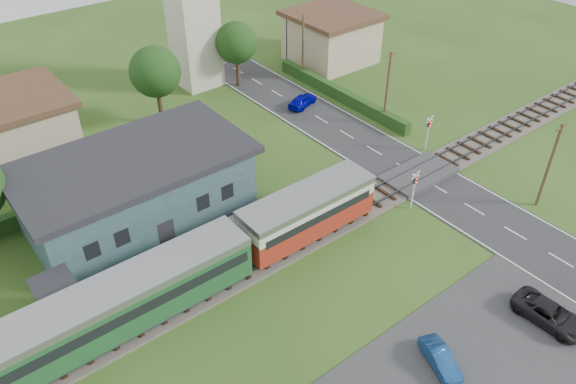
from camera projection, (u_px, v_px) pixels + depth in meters
ground at (344, 240)px, 39.25m from camera, size 120.00×120.00×0.00m
railway_track at (326, 224)px, 40.45m from camera, size 76.00×3.20×0.49m
road at (438, 188)px, 44.21m from camera, size 6.00×70.00×0.05m
car_park at (473, 364)px, 30.89m from camera, size 17.00×9.00×0.08m
crossing_deck at (419, 174)px, 45.36m from camera, size 6.20×3.40×0.45m
platform at (181, 258)px, 37.44m from camera, size 30.00×3.00×0.45m
equipment_hut at (57, 297)px, 32.56m from camera, size 2.30×2.30×2.55m
station_building at (137, 188)px, 39.64m from camera, size 16.00×9.00×5.30m
train at (66, 332)px, 29.98m from camera, size 43.20×2.90×3.40m
house_west at (4, 130)px, 45.96m from camera, size 10.80×8.80×5.50m
house_east at (331, 36)px, 62.73m from camera, size 8.80×8.80×5.50m
hedge_roadside at (340, 94)px, 56.08m from camera, size 0.80×18.00×1.20m
hedge_station at (115, 183)px, 43.70m from camera, size 22.00×0.80×1.30m
tree_b at (155, 72)px, 49.84m from camera, size 4.60×4.60×7.34m
tree_c at (236, 43)px, 56.29m from camera, size 4.20×4.20×6.78m
utility_pole_b at (549, 165)px, 40.36m from camera, size 1.40×0.22×7.00m
utility_pole_c at (387, 87)px, 50.49m from camera, size 1.40×0.22×7.00m
utility_pole_d at (303, 47)px, 58.08m from camera, size 1.40×0.22×7.00m
crossing_signal_near at (414, 185)px, 40.90m from camera, size 0.84×0.28×3.28m
crossing_signal_far at (429, 128)px, 47.52m from camera, size 0.84×0.28×3.28m
streetlamp_east at (287, 35)px, 62.49m from camera, size 0.30×0.30×5.15m
car_on_road at (302, 100)px, 54.88m from camera, size 3.79×2.45×1.20m
car_park_blue at (440, 358)px, 30.51m from camera, size 2.07×3.29×1.02m
car_park_dark at (550, 314)px, 32.93m from camera, size 2.19×4.46×1.22m
pedestrian_near at (260, 212)px, 39.57m from camera, size 0.73×0.52×1.91m
pedestrian_far at (97, 291)px, 33.69m from camera, size 0.79×0.90×1.56m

